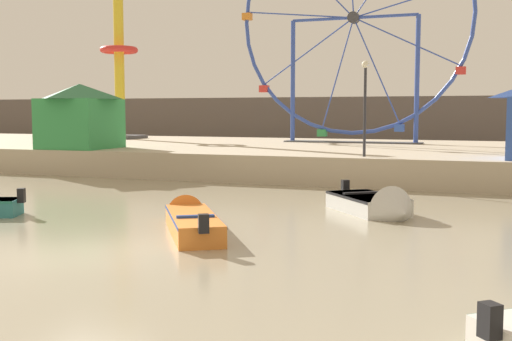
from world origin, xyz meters
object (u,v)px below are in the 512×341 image
object	(u,v)px
motorboat_orange_hull	(190,219)
drop_tower_yellow_tower	(119,62)
ferris_wheel_blue_frame	(354,21)
promenade_lamp_near	(365,94)
motorboat_pale_grey	(378,206)
carnival_booth_green_kiosk	(80,115)

from	to	relation	value
motorboat_orange_hull	drop_tower_yellow_tower	size ratio (longest dim) A/B	0.37
ferris_wheel_blue_frame	promenade_lamp_near	size ratio (longest dim) A/B	3.62
motorboat_pale_grey	ferris_wheel_blue_frame	size ratio (longest dim) A/B	0.26
ferris_wheel_blue_frame	promenade_lamp_near	world-z (taller)	ferris_wheel_blue_frame
ferris_wheel_blue_frame	motorboat_orange_hull	bearing A→B (deg)	-88.33
drop_tower_yellow_tower	motorboat_orange_hull	bearing A→B (deg)	-53.67
drop_tower_yellow_tower	carnival_booth_green_kiosk	world-z (taller)	drop_tower_yellow_tower
motorboat_pale_grey	promenade_lamp_near	distance (m)	8.60
motorboat_orange_hull	ferris_wheel_blue_frame	size ratio (longest dim) A/B	0.32
drop_tower_yellow_tower	carnival_booth_green_kiosk	bearing A→B (deg)	-66.97
motorboat_pale_grey	drop_tower_yellow_tower	bearing A→B (deg)	-171.01
ferris_wheel_blue_frame	carnival_booth_green_kiosk	bearing A→B (deg)	-137.47
motorboat_pale_grey	carnival_booth_green_kiosk	size ratio (longest dim) A/B	0.96
motorboat_orange_hull	drop_tower_yellow_tower	distance (m)	30.03
motorboat_orange_hull	ferris_wheel_blue_frame	xyz separation A→B (m)	(-0.69, 23.55, 8.36)
drop_tower_yellow_tower	promenade_lamp_near	bearing A→B (deg)	-31.01
motorboat_pale_grey	drop_tower_yellow_tower	xyz separation A→B (m)	(-21.73, 19.44, 6.39)
motorboat_orange_hull	ferris_wheel_blue_frame	distance (m)	25.00
carnival_booth_green_kiosk	drop_tower_yellow_tower	bearing A→B (deg)	110.95
motorboat_pale_grey	motorboat_orange_hull	size ratio (longest dim) A/B	0.82
motorboat_pale_grey	carnival_booth_green_kiosk	distance (m)	19.15
motorboat_pale_grey	drop_tower_yellow_tower	world-z (taller)	drop_tower_yellow_tower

